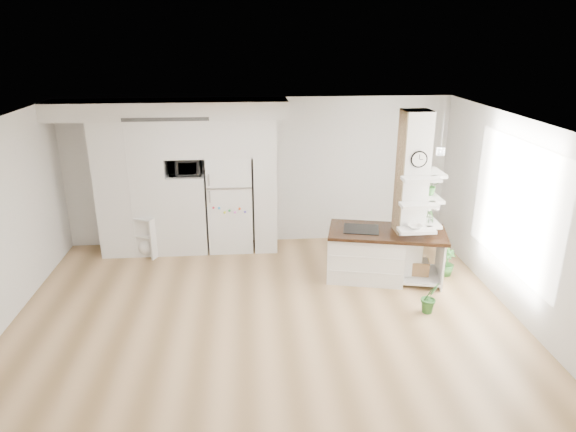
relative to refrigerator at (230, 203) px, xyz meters
name	(u,v)px	position (x,y,z in m)	size (l,w,h in m)	color
floor	(266,323)	(0.53, -2.68, -0.88)	(7.00, 6.00, 0.01)	tan
room	(264,194)	(0.53, -2.68, 0.98)	(7.04, 6.04, 2.72)	white
cabinet_wall	(176,170)	(-0.92, -0.01, 0.63)	(4.00, 0.71, 2.70)	white
refrigerator	(230,203)	(0.00, 0.00, 0.00)	(0.78, 0.69, 1.75)	white
column	(417,200)	(2.90, -1.55, 0.48)	(0.69, 0.90, 2.70)	silver
window	(515,206)	(4.00, -2.38, 0.62)	(2.40, 2.40, 0.00)	white
pendant_light	(395,168)	(2.23, -2.53, 1.24)	(0.12, 0.12, 0.10)	white
kitchen_island	(373,252)	(2.30, -1.41, -0.44)	(1.97, 1.25, 1.39)	white
bookshelf	(144,238)	(-1.55, -0.20, -0.55)	(0.71, 0.58, 0.74)	white
floor_plant_a	(430,297)	(2.85, -2.58, -0.64)	(0.26, 0.21, 0.48)	#2F6A2A
floor_plant_b	(446,262)	(3.52, -1.44, -0.65)	(0.26, 0.26, 0.46)	#2F6A2A
microwave	(185,167)	(-0.75, -0.06, 0.69)	(0.54, 0.37, 0.30)	#2D2D2D
shelf_plant	(431,185)	(3.15, -1.38, 0.65)	(0.27, 0.23, 0.30)	#2F6A2A
decor_bowl	(415,227)	(2.82, -1.78, 0.13)	(0.22, 0.22, 0.05)	white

